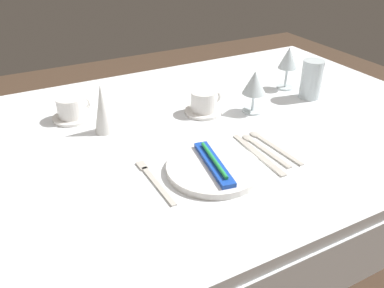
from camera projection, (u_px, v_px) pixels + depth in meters
name	position (u px, v px, depth m)	size (l,w,h in m)	color
dining_table	(182.00, 154.00, 1.25)	(1.80, 1.11, 0.74)	white
dinner_plate	(214.00, 168.00, 1.02)	(0.25, 0.25, 0.02)	white
toothbrush_package	(214.00, 163.00, 1.01)	(0.07, 0.21, 0.02)	blue
fork_outer	(154.00, 180.00, 0.98)	(0.02, 0.21, 0.00)	beige
dinner_knife	(259.00, 155.00, 1.09)	(0.02, 0.24, 0.00)	beige
spoon_soup	(260.00, 146.00, 1.13)	(0.03, 0.20, 0.01)	beige
spoon_dessert	(269.00, 143.00, 1.14)	(0.03, 0.22, 0.01)	beige
saucer_left	(72.00, 118.00, 1.28)	(0.13, 0.13, 0.01)	white
coffee_cup_left	(71.00, 107.00, 1.26)	(0.11, 0.09, 0.06)	white
saucer_right	(203.00, 111.00, 1.32)	(0.13, 0.13, 0.01)	white
coffee_cup_right	(204.00, 101.00, 1.30)	(0.11, 0.09, 0.07)	white
wine_glass_centre	(254.00, 84.00, 1.28)	(0.08, 0.08, 0.14)	silver
wine_glass_left	(288.00, 60.00, 1.45)	(0.07, 0.07, 0.16)	silver
drink_tumbler	(311.00, 82.00, 1.40)	(0.07, 0.07, 0.14)	silver
napkin_folded	(103.00, 109.00, 1.17)	(0.06, 0.06, 0.15)	white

